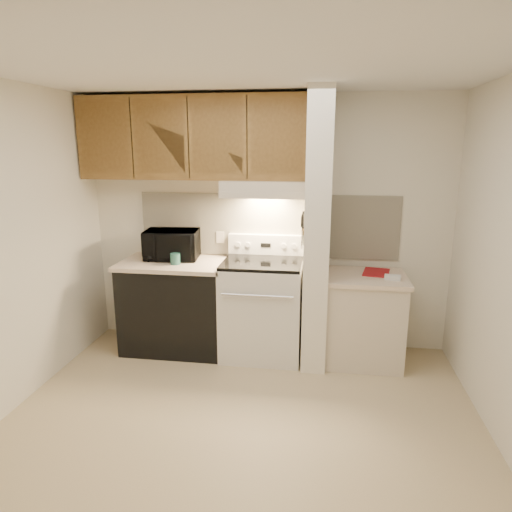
# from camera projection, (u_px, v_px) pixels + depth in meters

# --- Properties ---
(floor) EXTENTS (3.60, 3.60, 0.00)m
(floor) POSITION_uv_depth(u_px,v_px,m) (242.00, 420.00, 3.45)
(floor) COLOR #C5AF86
(floor) RESTS_ON ground
(ceiling) EXTENTS (3.60, 3.60, 0.00)m
(ceiling) POSITION_uv_depth(u_px,v_px,m) (239.00, 67.00, 2.85)
(ceiling) COLOR white
(ceiling) RESTS_ON wall_back
(wall_back) EXTENTS (3.60, 2.50, 0.02)m
(wall_back) POSITION_uv_depth(u_px,v_px,m) (267.00, 224.00, 4.59)
(wall_back) COLOR silver
(wall_back) RESTS_ON floor
(wall_left) EXTENTS (0.02, 3.00, 2.50)m
(wall_left) POSITION_uv_depth(u_px,v_px,m) (4.00, 251.00, 3.40)
(wall_left) COLOR silver
(wall_left) RESTS_ON floor
(backsplash) EXTENTS (2.60, 0.02, 0.63)m
(backsplash) POSITION_uv_depth(u_px,v_px,m) (267.00, 225.00, 4.58)
(backsplash) COLOR white
(backsplash) RESTS_ON wall_back
(range_body) EXTENTS (0.76, 0.65, 0.92)m
(range_body) POSITION_uv_depth(u_px,v_px,m) (262.00, 310.00, 4.45)
(range_body) COLOR silver
(range_body) RESTS_ON floor
(oven_window) EXTENTS (0.50, 0.01, 0.30)m
(oven_window) POSITION_uv_depth(u_px,v_px,m) (258.00, 318.00, 4.13)
(oven_window) COLOR black
(oven_window) RESTS_ON range_body
(oven_handle) EXTENTS (0.65, 0.02, 0.02)m
(oven_handle) POSITION_uv_depth(u_px,v_px,m) (257.00, 296.00, 4.04)
(oven_handle) COLOR silver
(oven_handle) RESTS_ON range_body
(cooktop) EXTENTS (0.74, 0.64, 0.03)m
(cooktop) POSITION_uv_depth(u_px,v_px,m) (262.00, 262.00, 4.33)
(cooktop) COLOR black
(cooktop) RESTS_ON range_body
(range_backguard) EXTENTS (0.76, 0.08, 0.20)m
(range_backguard) POSITION_uv_depth(u_px,v_px,m) (266.00, 244.00, 4.58)
(range_backguard) COLOR silver
(range_backguard) RESTS_ON range_body
(range_display) EXTENTS (0.10, 0.01, 0.04)m
(range_display) POSITION_uv_depth(u_px,v_px,m) (266.00, 245.00, 4.54)
(range_display) COLOR black
(range_display) RESTS_ON range_backguard
(range_knob_left_outer) EXTENTS (0.05, 0.02, 0.05)m
(range_knob_left_outer) POSITION_uv_depth(u_px,v_px,m) (238.00, 244.00, 4.58)
(range_knob_left_outer) COLOR silver
(range_knob_left_outer) RESTS_ON range_backguard
(range_knob_left_inner) EXTENTS (0.05, 0.02, 0.05)m
(range_knob_left_inner) POSITION_uv_depth(u_px,v_px,m) (248.00, 245.00, 4.56)
(range_knob_left_inner) COLOR silver
(range_knob_left_inner) RESTS_ON range_backguard
(range_knob_right_inner) EXTENTS (0.05, 0.02, 0.05)m
(range_knob_right_inner) POSITION_uv_depth(u_px,v_px,m) (284.00, 246.00, 4.51)
(range_knob_right_inner) COLOR silver
(range_knob_right_inner) RESTS_ON range_backguard
(range_knob_right_outer) EXTENTS (0.05, 0.02, 0.05)m
(range_knob_right_outer) POSITION_uv_depth(u_px,v_px,m) (294.00, 246.00, 4.50)
(range_knob_right_outer) COLOR silver
(range_knob_right_outer) RESTS_ON range_backguard
(dishwasher_front) EXTENTS (1.00, 0.63, 0.87)m
(dishwasher_front) POSITION_uv_depth(u_px,v_px,m) (176.00, 307.00, 4.59)
(dishwasher_front) COLOR black
(dishwasher_front) RESTS_ON floor
(left_countertop) EXTENTS (1.04, 0.67, 0.04)m
(left_countertop) POSITION_uv_depth(u_px,v_px,m) (174.00, 263.00, 4.48)
(left_countertop) COLOR beige
(left_countertop) RESTS_ON dishwasher_front
(spoon_rest) EXTENTS (0.24, 0.11, 0.02)m
(spoon_rest) POSITION_uv_depth(u_px,v_px,m) (169.00, 255.00, 4.68)
(spoon_rest) COLOR black
(spoon_rest) RESTS_ON left_countertop
(teal_jar) EXTENTS (0.11, 0.11, 0.10)m
(teal_jar) POSITION_uv_depth(u_px,v_px,m) (175.00, 259.00, 4.36)
(teal_jar) COLOR #295D54
(teal_jar) RESTS_ON left_countertop
(outlet) EXTENTS (0.08, 0.01, 0.12)m
(outlet) POSITION_uv_depth(u_px,v_px,m) (220.00, 237.00, 4.67)
(outlet) COLOR beige
(outlet) RESTS_ON backsplash
(microwave) EXTENTS (0.56, 0.41, 0.29)m
(microwave) POSITION_uv_depth(u_px,v_px,m) (172.00, 244.00, 4.55)
(microwave) COLOR black
(microwave) RESTS_ON left_countertop
(partition_pillar) EXTENTS (0.22, 0.70, 2.50)m
(partition_pillar) POSITION_uv_depth(u_px,v_px,m) (317.00, 231.00, 4.18)
(partition_pillar) COLOR white
(partition_pillar) RESTS_ON floor
(pillar_trim) EXTENTS (0.01, 0.70, 0.04)m
(pillar_trim) POSITION_uv_depth(u_px,v_px,m) (305.00, 226.00, 4.19)
(pillar_trim) COLOR brown
(pillar_trim) RESTS_ON partition_pillar
(knife_strip) EXTENTS (0.02, 0.42, 0.04)m
(knife_strip) POSITION_uv_depth(u_px,v_px,m) (304.00, 225.00, 4.13)
(knife_strip) COLOR black
(knife_strip) RESTS_ON partition_pillar
(knife_blade_a) EXTENTS (0.01, 0.03, 0.16)m
(knife_blade_a) POSITION_uv_depth(u_px,v_px,m) (302.00, 239.00, 4.02)
(knife_blade_a) COLOR silver
(knife_blade_a) RESTS_ON knife_strip
(knife_handle_a) EXTENTS (0.02, 0.02, 0.10)m
(knife_handle_a) POSITION_uv_depth(u_px,v_px,m) (302.00, 222.00, 3.98)
(knife_handle_a) COLOR black
(knife_handle_a) RESTS_ON knife_strip
(knife_blade_b) EXTENTS (0.01, 0.04, 0.18)m
(knife_blade_b) POSITION_uv_depth(u_px,v_px,m) (302.00, 238.00, 4.07)
(knife_blade_b) COLOR silver
(knife_blade_b) RESTS_ON knife_strip
(knife_handle_b) EXTENTS (0.02, 0.02, 0.10)m
(knife_handle_b) POSITION_uv_depth(u_px,v_px,m) (303.00, 220.00, 4.06)
(knife_handle_b) COLOR black
(knife_handle_b) RESTS_ON knife_strip
(knife_blade_c) EXTENTS (0.01, 0.04, 0.20)m
(knife_blade_c) POSITION_uv_depth(u_px,v_px,m) (303.00, 237.00, 4.18)
(knife_blade_c) COLOR silver
(knife_blade_c) RESTS_ON knife_strip
(knife_handle_c) EXTENTS (0.02, 0.02, 0.10)m
(knife_handle_c) POSITION_uv_depth(u_px,v_px,m) (303.00, 219.00, 4.11)
(knife_handle_c) COLOR black
(knife_handle_c) RESTS_ON knife_strip
(knife_blade_d) EXTENTS (0.01, 0.04, 0.16)m
(knife_blade_d) POSITION_uv_depth(u_px,v_px,m) (303.00, 233.00, 4.24)
(knife_blade_d) COLOR silver
(knife_blade_d) RESTS_ON knife_strip
(knife_handle_d) EXTENTS (0.02, 0.02, 0.10)m
(knife_handle_d) POSITION_uv_depth(u_px,v_px,m) (303.00, 217.00, 4.21)
(knife_handle_d) COLOR black
(knife_handle_d) RESTS_ON knife_strip
(knife_blade_e) EXTENTS (0.01, 0.04, 0.18)m
(knife_blade_e) POSITION_uv_depth(u_px,v_px,m) (303.00, 233.00, 4.31)
(knife_blade_e) COLOR silver
(knife_blade_e) RESTS_ON knife_strip
(knife_handle_e) EXTENTS (0.02, 0.02, 0.10)m
(knife_handle_e) POSITION_uv_depth(u_px,v_px,m) (304.00, 216.00, 4.27)
(knife_handle_e) COLOR black
(knife_handle_e) RESTS_ON knife_strip
(oven_mitt) EXTENTS (0.03, 0.10, 0.25)m
(oven_mitt) POSITION_uv_depth(u_px,v_px,m) (304.00, 231.00, 4.37)
(oven_mitt) COLOR gray
(oven_mitt) RESTS_ON partition_pillar
(right_cab_base) EXTENTS (0.70, 0.60, 0.81)m
(right_cab_base) POSITION_uv_depth(u_px,v_px,m) (364.00, 320.00, 4.32)
(right_cab_base) COLOR beige
(right_cab_base) RESTS_ON floor
(right_countertop) EXTENTS (0.74, 0.64, 0.04)m
(right_countertop) POSITION_uv_depth(u_px,v_px,m) (366.00, 277.00, 4.22)
(right_countertop) COLOR beige
(right_countertop) RESTS_ON right_cab_base
(red_folder) EXTENTS (0.28, 0.35, 0.01)m
(red_folder) POSITION_uv_depth(u_px,v_px,m) (376.00, 272.00, 4.29)
(red_folder) COLOR maroon
(red_folder) RESTS_ON right_countertop
(white_box) EXTENTS (0.15, 0.11, 0.04)m
(white_box) POSITION_uv_depth(u_px,v_px,m) (392.00, 277.00, 4.08)
(white_box) COLOR white
(white_box) RESTS_ON right_countertop
(range_hood) EXTENTS (0.78, 0.44, 0.15)m
(range_hood) POSITION_uv_depth(u_px,v_px,m) (264.00, 188.00, 4.29)
(range_hood) COLOR beige
(range_hood) RESTS_ON upper_cabinets
(hood_lip) EXTENTS (0.78, 0.04, 0.06)m
(hood_lip) POSITION_uv_depth(u_px,v_px,m) (261.00, 195.00, 4.10)
(hood_lip) COLOR beige
(hood_lip) RESTS_ON range_hood
(upper_cabinets) EXTENTS (2.18, 0.33, 0.77)m
(upper_cabinets) POSITION_uv_depth(u_px,v_px,m) (193.00, 138.00, 4.32)
(upper_cabinets) COLOR brown
(upper_cabinets) RESTS_ON wall_back
(cab_door_a) EXTENTS (0.46, 0.01, 0.63)m
(cab_door_a) POSITION_uv_depth(u_px,v_px,m) (104.00, 138.00, 4.28)
(cab_door_a) COLOR brown
(cab_door_a) RESTS_ON upper_cabinets
(cab_gap_a) EXTENTS (0.01, 0.01, 0.73)m
(cab_gap_a) POSITION_uv_depth(u_px,v_px,m) (132.00, 138.00, 4.24)
(cab_gap_a) COLOR black
(cab_gap_a) RESTS_ON upper_cabinets
(cab_door_b) EXTENTS (0.46, 0.01, 0.63)m
(cab_door_b) POSITION_uv_depth(u_px,v_px,m) (160.00, 138.00, 4.21)
(cab_door_b) COLOR brown
(cab_door_b) RESTS_ON upper_cabinets
(cab_gap_b) EXTENTS (0.01, 0.01, 0.73)m
(cab_gap_b) POSITION_uv_depth(u_px,v_px,m) (188.00, 138.00, 4.17)
(cab_gap_b) COLOR black
(cab_gap_b) RESTS_ON upper_cabinets
(cab_door_c) EXTENTS (0.46, 0.01, 0.63)m
(cab_door_c) POSITION_uv_depth(u_px,v_px,m) (217.00, 138.00, 4.13)
(cab_door_c) COLOR brown
(cab_door_c) RESTS_ON upper_cabinets
(cab_gap_c) EXTENTS (0.01, 0.01, 0.73)m
(cab_gap_c) POSITION_uv_depth(u_px,v_px,m) (247.00, 138.00, 4.09)
(cab_gap_c) COLOR black
(cab_gap_c) RESTS_ON upper_cabinets
(cab_door_d) EXTENTS (0.46, 0.01, 0.63)m
(cab_door_d) POSITION_uv_depth(u_px,v_px,m) (277.00, 138.00, 4.05)
(cab_door_d) COLOR brown
(cab_door_d) RESTS_ON upper_cabinets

